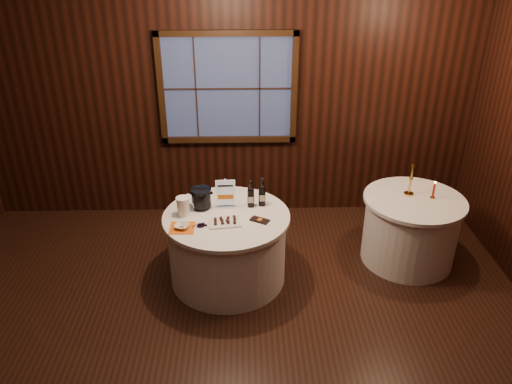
{
  "coord_description": "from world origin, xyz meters",
  "views": [
    {
      "loc": [
        0.19,
        -3.33,
        3.28
      ],
      "look_at": [
        0.3,
        0.9,
        1.08
      ],
      "focal_mm": 35.0,
      "sensor_mm": 36.0,
      "label": 1
    }
  ],
  "objects_px": {
    "port_bottle_right": "(262,194)",
    "chocolate_box": "(260,220)",
    "grape_bunch": "(202,225)",
    "red_candle": "(433,192)",
    "sign_stand": "(226,197)",
    "chocolate_plate": "(225,222)",
    "port_bottle_left": "(251,195)",
    "brass_candlestick": "(410,183)",
    "main_table": "(227,247)",
    "cracker_bowl": "(182,226)",
    "glass_pitcher": "(183,206)",
    "ice_bucket": "(201,198)",
    "side_table": "(410,229)"
  },
  "relations": [
    {
      "from": "port_bottle_right",
      "to": "chocolate_plate",
      "type": "relative_size",
      "value": 0.9
    },
    {
      "from": "port_bottle_left",
      "to": "brass_candlestick",
      "type": "xyz_separation_m",
      "value": [
        1.71,
        0.22,
        0.01
      ]
    },
    {
      "from": "sign_stand",
      "to": "port_bottle_right",
      "type": "xyz_separation_m",
      "value": [
        0.37,
        0.03,
        0.02
      ]
    },
    {
      "from": "ice_bucket",
      "to": "chocolate_plate",
      "type": "height_order",
      "value": "ice_bucket"
    },
    {
      "from": "main_table",
      "to": "cracker_bowl",
      "type": "distance_m",
      "value": 0.63
    },
    {
      "from": "glass_pitcher",
      "to": "cracker_bowl",
      "type": "relative_size",
      "value": 1.41
    },
    {
      "from": "port_bottle_left",
      "to": "sign_stand",
      "type": "bearing_deg",
      "value": 179.6
    },
    {
      "from": "sign_stand",
      "to": "glass_pitcher",
      "type": "distance_m",
      "value": 0.44
    },
    {
      "from": "side_table",
      "to": "port_bottle_left",
      "type": "relative_size",
      "value": 3.67
    },
    {
      "from": "grape_bunch",
      "to": "brass_candlestick",
      "type": "bearing_deg",
      "value": 15.67
    },
    {
      "from": "port_bottle_left",
      "to": "ice_bucket",
      "type": "xyz_separation_m",
      "value": [
        -0.51,
        -0.02,
        -0.01
      ]
    },
    {
      "from": "port_bottle_left",
      "to": "port_bottle_right",
      "type": "height_order",
      "value": "port_bottle_right"
    },
    {
      "from": "chocolate_box",
      "to": "red_candle",
      "type": "height_order",
      "value": "red_candle"
    },
    {
      "from": "side_table",
      "to": "chocolate_plate",
      "type": "height_order",
      "value": "chocolate_plate"
    },
    {
      "from": "ice_bucket",
      "to": "grape_bunch",
      "type": "distance_m",
      "value": 0.39
    },
    {
      "from": "chocolate_plate",
      "to": "glass_pitcher",
      "type": "relative_size",
      "value": 1.75
    },
    {
      "from": "sign_stand",
      "to": "brass_candlestick",
      "type": "relative_size",
      "value": 0.87
    },
    {
      "from": "chocolate_box",
      "to": "cracker_bowl",
      "type": "xyz_separation_m",
      "value": [
        -0.75,
        -0.12,
        0.01
      ]
    },
    {
      "from": "chocolate_plate",
      "to": "sign_stand",
      "type": "bearing_deg",
      "value": 89.73
    },
    {
      "from": "main_table",
      "to": "side_table",
      "type": "distance_m",
      "value": 2.02
    },
    {
      "from": "cracker_bowl",
      "to": "main_table",
      "type": "bearing_deg",
      "value": 29.76
    },
    {
      "from": "chocolate_box",
      "to": "ice_bucket",
      "type": "bearing_deg",
      "value": -176.01
    },
    {
      "from": "port_bottle_right",
      "to": "chocolate_box",
      "type": "xyz_separation_m",
      "value": [
        -0.03,
        -0.32,
        -0.12
      ]
    },
    {
      "from": "chocolate_box",
      "to": "sign_stand",
      "type": "bearing_deg",
      "value": 168.86
    },
    {
      "from": "grape_bunch",
      "to": "red_candle",
      "type": "xyz_separation_m",
      "value": [
        2.42,
        0.52,
        0.06
      ]
    },
    {
      "from": "port_bottle_right",
      "to": "side_table",
      "type": "bearing_deg",
      "value": 2.6
    },
    {
      "from": "side_table",
      "to": "brass_candlestick",
      "type": "bearing_deg",
      "value": 113.83
    },
    {
      "from": "port_bottle_left",
      "to": "glass_pitcher",
      "type": "bearing_deg",
      "value": -168.33
    },
    {
      "from": "chocolate_plate",
      "to": "red_candle",
      "type": "height_order",
      "value": "red_candle"
    },
    {
      "from": "sign_stand",
      "to": "port_bottle_left",
      "type": "distance_m",
      "value": 0.26
    },
    {
      "from": "glass_pitcher",
      "to": "brass_candlestick",
      "type": "height_order",
      "value": "brass_candlestick"
    },
    {
      "from": "main_table",
      "to": "cracker_bowl",
      "type": "bearing_deg",
      "value": -150.24
    },
    {
      "from": "chocolate_plate",
      "to": "chocolate_box",
      "type": "distance_m",
      "value": 0.34
    },
    {
      "from": "ice_bucket",
      "to": "brass_candlestick",
      "type": "xyz_separation_m",
      "value": [
        2.22,
        0.24,
        0.02
      ]
    },
    {
      "from": "sign_stand",
      "to": "grape_bunch",
      "type": "xyz_separation_m",
      "value": [
        -0.22,
        -0.39,
        -0.09
      ]
    },
    {
      "from": "side_table",
      "to": "brass_candlestick",
      "type": "relative_size",
      "value": 2.93
    },
    {
      "from": "cracker_bowl",
      "to": "brass_candlestick",
      "type": "distance_m",
      "value": 2.46
    },
    {
      "from": "main_table",
      "to": "ice_bucket",
      "type": "xyz_separation_m",
      "value": [
        -0.26,
        0.16,
        0.5
      ]
    },
    {
      "from": "chocolate_box",
      "to": "cracker_bowl",
      "type": "distance_m",
      "value": 0.76
    },
    {
      "from": "port_bottle_left",
      "to": "brass_candlestick",
      "type": "height_order",
      "value": "brass_candlestick"
    },
    {
      "from": "glass_pitcher",
      "to": "cracker_bowl",
      "type": "bearing_deg",
      "value": -81.79
    },
    {
      "from": "brass_candlestick",
      "to": "port_bottle_left",
      "type": "bearing_deg",
      "value": -172.6
    },
    {
      "from": "sign_stand",
      "to": "chocolate_box",
      "type": "bearing_deg",
      "value": -42.37
    },
    {
      "from": "grape_bunch",
      "to": "sign_stand",
      "type": "bearing_deg",
      "value": 60.17
    },
    {
      "from": "ice_bucket",
      "to": "red_candle",
      "type": "height_order",
      "value": "ice_bucket"
    },
    {
      "from": "ice_bucket",
      "to": "chocolate_box",
      "type": "relative_size",
      "value": 1.16
    },
    {
      "from": "cracker_bowl",
      "to": "red_candle",
      "type": "height_order",
      "value": "red_candle"
    },
    {
      "from": "chocolate_plate",
      "to": "brass_candlestick",
      "type": "height_order",
      "value": "brass_candlestick"
    },
    {
      "from": "chocolate_box",
      "to": "chocolate_plate",
      "type": "bearing_deg",
      "value": -144.23
    },
    {
      "from": "port_bottle_right",
      "to": "chocolate_box",
      "type": "height_order",
      "value": "port_bottle_right"
    }
  ]
}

